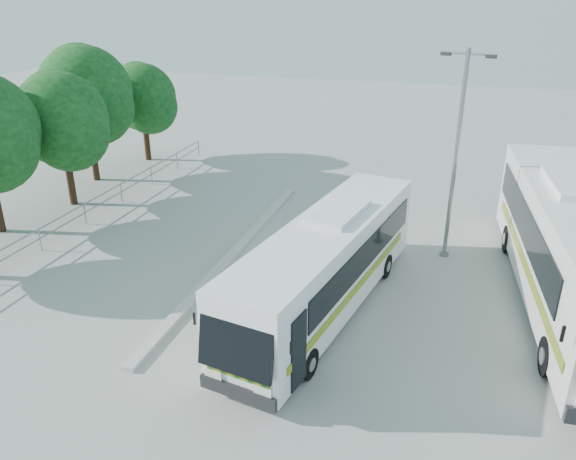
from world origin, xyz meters
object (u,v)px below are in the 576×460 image
(lamppost, at_px, (457,148))
(tree_far_e, at_px, (143,97))
(tree_far_c, at_px, (62,120))
(coach_main, at_px, (326,264))
(coach_adjacent, at_px, (572,247))
(tree_far_d, at_px, (86,94))

(lamppost, bearing_deg, tree_far_e, 172.52)
(tree_far_c, distance_m, coach_main, 15.83)
(tree_far_e, relative_size, coach_adjacent, 0.43)
(tree_far_e, bearing_deg, lamppost, -25.60)
(tree_far_c, distance_m, tree_far_e, 8.22)
(tree_far_d, bearing_deg, tree_far_e, 81.37)
(coach_main, xyz_separation_m, lamppost, (3.64, 5.48, 2.74))
(tree_far_c, distance_m, tree_far_d, 3.93)
(tree_far_c, height_order, tree_far_e, tree_far_c)
(tree_far_d, bearing_deg, coach_main, -32.35)
(tree_far_c, xyz_separation_m, coach_main, (14.36, -6.15, -2.56))
(tree_far_e, height_order, coach_main, tree_far_e)
(tree_far_d, height_order, coach_main, tree_far_d)
(tree_far_c, bearing_deg, coach_main, -23.18)
(tree_far_c, height_order, tree_far_d, tree_far_d)
(tree_far_e, xyz_separation_m, coach_adjacent, (22.51, -11.50, -1.81))
(tree_far_e, bearing_deg, coach_adjacent, -27.07)
(tree_far_d, distance_m, coach_adjacent, 24.38)
(tree_far_d, xyz_separation_m, lamppost, (19.18, -4.36, -0.38))
(coach_main, distance_m, lamppost, 7.13)
(tree_far_d, distance_m, lamppost, 19.68)
(tree_far_e, distance_m, lamppost, 20.52)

